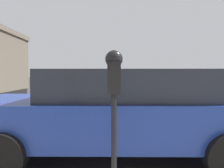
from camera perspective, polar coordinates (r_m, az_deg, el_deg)
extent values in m
plane|color=#3D3A3A|center=(5.07, 1.32, -13.62)|extent=(220.00, 220.00, 0.00)
cylinder|color=black|center=(2.46, 0.51, -15.02)|extent=(0.06, 0.06, 1.07)
cube|color=black|center=(2.35, 0.52, 1.62)|extent=(0.20, 0.14, 0.34)
sphere|color=black|center=(2.35, 0.52, 6.57)|extent=(0.19, 0.19, 0.19)
cube|color=gold|center=(2.45, 0.49, 0.67)|extent=(0.01, 0.11, 0.12)
cube|color=black|center=(2.45, 0.49, 3.45)|extent=(0.01, 0.10, 0.08)
cube|color=navy|center=(3.84, 0.77, -8.80)|extent=(1.93, 4.84, 0.67)
cube|color=#232833|center=(3.77, 3.70, -0.08)|extent=(1.68, 2.72, 0.50)
cylinder|color=black|center=(3.38, -26.66, -16.56)|extent=(0.23, 0.64, 0.64)
cylinder|color=black|center=(5.04, -16.75, -10.05)|extent=(0.23, 0.64, 0.64)
cylinder|color=black|center=(5.05, 18.23, -10.06)|extent=(0.23, 0.64, 0.64)
cylinder|color=black|center=(9.67, -26.73, -3.02)|extent=(0.32, 1.05, 1.04)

